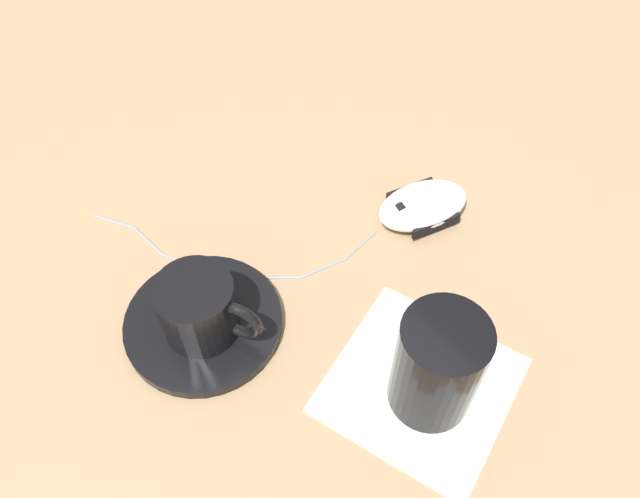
% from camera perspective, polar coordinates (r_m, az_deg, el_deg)
% --- Properties ---
extents(ground_plane, '(3.00, 3.00, 0.00)m').
position_cam_1_polar(ground_plane, '(0.62, 3.30, -6.06)').
color(ground_plane, '#9E7F5B').
extents(saucer, '(0.15, 0.15, 0.01)m').
position_cam_1_polar(saucer, '(0.62, -10.59, -6.63)').
color(saucer, black).
rests_on(saucer, ground).
extents(coffee_cup, '(0.07, 0.10, 0.06)m').
position_cam_1_polar(coffee_cup, '(0.58, -10.88, -5.36)').
color(coffee_cup, black).
rests_on(coffee_cup, saucer).
extents(computer_mouse, '(0.12, 0.09, 0.03)m').
position_cam_1_polar(computer_mouse, '(0.69, 9.38, 3.96)').
color(computer_mouse, silver).
rests_on(computer_mouse, ground).
extents(mouse_cable, '(0.23, 0.23, 0.00)m').
position_cam_1_polar(mouse_cable, '(0.67, -8.00, -0.47)').
color(mouse_cable, gray).
rests_on(mouse_cable, ground).
extents(napkin_under_glass, '(0.20, 0.20, 0.00)m').
position_cam_1_polar(napkin_under_glass, '(0.59, 9.15, -12.13)').
color(napkin_under_glass, silver).
rests_on(napkin_under_glass, ground).
extents(drinking_glass, '(0.07, 0.07, 0.11)m').
position_cam_1_polar(drinking_glass, '(0.54, 10.66, -10.48)').
color(drinking_glass, black).
rests_on(drinking_glass, napkin_under_glass).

